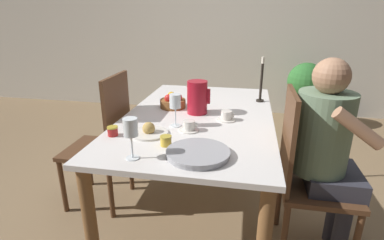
{
  "coord_description": "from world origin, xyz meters",
  "views": [
    {
      "loc": [
        0.32,
        -1.93,
        1.39
      ],
      "look_at": [
        0.0,
        -0.25,
        0.77
      ],
      "focal_mm": 28.0,
      "sensor_mm": 36.0,
      "label": 1
    }
  ],
  "objects_px": {
    "person_seated": "(327,145)",
    "candlestick_tall": "(261,84)",
    "chair_opposite": "(105,140)",
    "red_pitcher": "(197,97)",
    "wine_glass_water": "(175,103)",
    "bread_plate": "(149,131)",
    "teacup_near_person": "(189,126)",
    "jam_jar_red": "(113,131)",
    "wine_glass_juice": "(131,130)",
    "fruit_bowl": "(173,102)",
    "teacup_across": "(226,116)",
    "chair_person_side": "(305,174)",
    "jam_jar_amber": "(166,140)",
    "serving_tray": "(198,153)",
    "potted_plant": "(305,87)"
  },
  "relations": [
    {
      "from": "wine_glass_juice",
      "to": "bread_plate",
      "type": "relative_size",
      "value": 0.92
    },
    {
      "from": "potted_plant",
      "to": "teacup_near_person",
      "type": "bearing_deg",
      "value": -114.82
    },
    {
      "from": "bread_plate",
      "to": "serving_tray",
      "type": "bearing_deg",
      "value": -34.43
    },
    {
      "from": "teacup_across",
      "to": "jam_jar_amber",
      "type": "distance_m",
      "value": 0.54
    },
    {
      "from": "chair_opposite",
      "to": "person_seated",
      "type": "xyz_separation_m",
      "value": [
        1.45,
        -0.22,
        0.18
      ]
    },
    {
      "from": "bread_plate",
      "to": "fruit_bowl",
      "type": "xyz_separation_m",
      "value": [
        0.01,
        0.53,
        0.02
      ]
    },
    {
      "from": "chair_opposite",
      "to": "teacup_across",
      "type": "xyz_separation_m",
      "value": [
        0.87,
        0.01,
        0.24
      ]
    },
    {
      "from": "jam_jar_red",
      "to": "wine_glass_juice",
      "type": "bearing_deg",
      "value": -48.94
    },
    {
      "from": "person_seated",
      "to": "jam_jar_red",
      "type": "height_order",
      "value": "person_seated"
    },
    {
      "from": "teacup_across",
      "to": "bread_plate",
      "type": "xyz_separation_m",
      "value": [
        -0.42,
        -0.32,
        -0.01
      ]
    },
    {
      "from": "teacup_near_person",
      "to": "wine_glass_water",
      "type": "bearing_deg",
      "value": 148.21
    },
    {
      "from": "wine_glass_juice",
      "to": "jam_jar_red",
      "type": "bearing_deg",
      "value": 131.06
    },
    {
      "from": "jam_jar_amber",
      "to": "jam_jar_red",
      "type": "relative_size",
      "value": 1.0
    },
    {
      "from": "jam_jar_amber",
      "to": "wine_glass_water",
      "type": "bearing_deg",
      "value": 93.75
    },
    {
      "from": "serving_tray",
      "to": "jam_jar_red",
      "type": "height_order",
      "value": "jam_jar_red"
    },
    {
      "from": "person_seated",
      "to": "teacup_across",
      "type": "distance_m",
      "value": 0.62
    },
    {
      "from": "candlestick_tall",
      "to": "red_pitcher",
      "type": "bearing_deg",
      "value": -139.09
    },
    {
      "from": "teacup_across",
      "to": "fruit_bowl",
      "type": "bearing_deg",
      "value": 153.45
    },
    {
      "from": "bread_plate",
      "to": "red_pitcher",
      "type": "bearing_deg",
      "value": 64.26
    },
    {
      "from": "candlestick_tall",
      "to": "jam_jar_amber",
      "type": "bearing_deg",
      "value": -118.15
    },
    {
      "from": "serving_tray",
      "to": "jam_jar_red",
      "type": "xyz_separation_m",
      "value": [
        -0.52,
        0.16,
        0.02
      ]
    },
    {
      "from": "chair_opposite",
      "to": "jam_jar_red",
      "type": "xyz_separation_m",
      "value": [
        0.26,
        -0.37,
        0.24
      ]
    },
    {
      "from": "wine_glass_water",
      "to": "bread_plate",
      "type": "height_order",
      "value": "wine_glass_water"
    },
    {
      "from": "serving_tray",
      "to": "bread_plate",
      "type": "bearing_deg",
      "value": 145.57
    },
    {
      "from": "wine_glass_water",
      "to": "jam_jar_red",
      "type": "xyz_separation_m",
      "value": [
        -0.32,
        -0.22,
        -0.12
      ]
    },
    {
      "from": "red_pitcher",
      "to": "candlestick_tall",
      "type": "relative_size",
      "value": 0.65
    },
    {
      "from": "bread_plate",
      "to": "person_seated",
      "type": "bearing_deg",
      "value": 5.29
    },
    {
      "from": "teacup_near_person",
      "to": "potted_plant",
      "type": "relative_size",
      "value": 0.15
    },
    {
      "from": "chair_person_side",
      "to": "jam_jar_amber",
      "type": "xyz_separation_m",
      "value": [
        -0.76,
        -0.22,
        0.24
      ]
    },
    {
      "from": "chair_opposite",
      "to": "jam_jar_red",
      "type": "height_order",
      "value": "chair_opposite"
    },
    {
      "from": "wine_glass_water",
      "to": "teacup_near_person",
      "type": "relative_size",
      "value": 1.66
    },
    {
      "from": "wine_glass_juice",
      "to": "fruit_bowl",
      "type": "distance_m",
      "value": 0.85
    },
    {
      "from": "chair_opposite",
      "to": "serving_tray",
      "type": "relative_size",
      "value": 3.14
    },
    {
      "from": "wine_glass_juice",
      "to": "jam_jar_amber",
      "type": "relative_size",
      "value": 3.3
    },
    {
      "from": "person_seated",
      "to": "candlestick_tall",
      "type": "height_order",
      "value": "person_seated"
    },
    {
      "from": "wine_glass_water",
      "to": "jam_jar_red",
      "type": "distance_m",
      "value": 0.4
    },
    {
      "from": "chair_person_side",
      "to": "serving_tray",
      "type": "bearing_deg",
      "value": -62.13
    },
    {
      "from": "teacup_near_person",
      "to": "bread_plate",
      "type": "height_order",
      "value": "bread_plate"
    },
    {
      "from": "candlestick_tall",
      "to": "chair_person_side",
      "type": "bearing_deg",
      "value": -70.75
    },
    {
      "from": "jam_jar_red",
      "to": "fruit_bowl",
      "type": "bearing_deg",
      "value": 70.96
    },
    {
      "from": "chair_person_side",
      "to": "teacup_across",
      "type": "relative_size",
      "value": 8.07
    },
    {
      "from": "bread_plate",
      "to": "candlestick_tall",
      "type": "xyz_separation_m",
      "value": [
        0.65,
        0.81,
        0.12
      ]
    },
    {
      "from": "teacup_near_person",
      "to": "bread_plate",
      "type": "bearing_deg",
      "value": -156.17
    },
    {
      "from": "teacup_near_person",
      "to": "teacup_across",
      "type": "bearing_deg",
      "value": 48.08
    },
    {
      "from": "person_seated",
      "to": "wine_glass_water",
      "type": "distance_m",
      "value": 0.9
    },
    {
      "from": "red_pitcher",
      "to": "jam_jar_red",
      "type": "bearing_deg",
      "value": -129.28
    },
    {
      "from": "person_seated",
      "to": "jam_jar_amber",
      "type": "bearing_deg",
      "value": -75.15
    },
    {
      "from": "potted_plant",
      "to": "chair_opposite",
      "type": "bearing_deg",
      "value": -130.03
    },
    {
      "from": "teacup_across",
      "to": "fruit_bowl",
      "type": "xyz_separation_m",
      "value": [
        -0.41,
        0.21,
        0.01
      ]
    },
    {
      "from": "candlestick_tall",
      "to": "potted_plant",
      "type": "bearing_deg",
      "value": 68.26
    }
  ]
}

